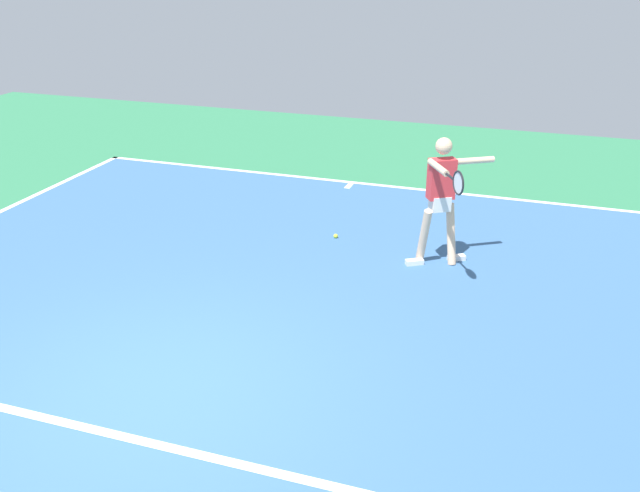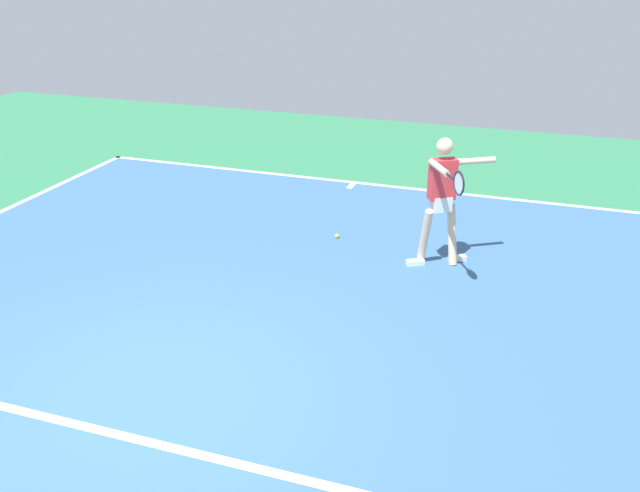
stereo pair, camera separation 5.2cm
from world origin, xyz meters
The scene contains 7 objects.
ground_plane centered at (0.00, 0.00, 0.00)m, with size 23.25×23.25×0.00m, color #2D754C.
court_surface centered at (0.00, 0.00, 0.00)m, with size 10.04×13.66×0.00m, color #38608E.
court_line_baseline_near centered at (0.00, -6.78, 0.00)m, with size 10.04×0.10×0.01m, color white.
court_line_service centered at (0.00, 0.65, 0.00)m, with size 7.53×0.10×0.01m, color white.
court_line_centre_mark centered at (0.00, -6.58, 0.00)m, with size 0.10×0.30×0.01m, color white.
tennis_player centered at (-2.04, -3.82, 1.00)m, with size 1.01×1.38×1.75m.
tennis_ball_centre_court centered at (-0.48, -4.23, 0.03)m, with size 0.07×0.07×0.07m, color #CCE033.
Camera 1 is at (-3.25, 4.78, 4.00)m, focal length 39.14 mm.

